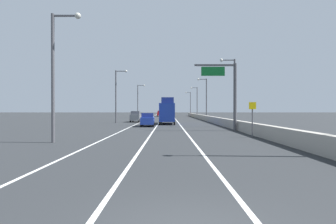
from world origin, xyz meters
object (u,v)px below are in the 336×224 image
lamp_post_right_third (206,96)px  car_red_2 (160,114)px  speed_advisory_sign (253,117)px  car_gray_1 (136,117)px  box_truck (168,112)px  lamp_post_right_fifth (190,102)px  car_blue_0 (148,120)px  lamp_post_left_near (57,68)px  lamp_post_left_far (139,99)px  car_yellow_3 (168,114)px  overhead_sign_gantry (229,88)px  lamp_post_right_fourth (197,100)px  lamp_post_left_mid (118,92)px  lamp_post_right_second (233,87)px

lamp_post_right_third → car_red_2: size_ratio=2.02×
speed_advisory_sign → lamp_post_right_third: 37.75m
car_gray_1 → box_truck: 9.00m
lamp_post_right_fifth → car_blue_0: (-11.43, -69.31, -4.44)m
car_gray_1 → lamp_post_left_near: bearing=-93.3°
lamp_post_right_fifth → lamp_post_left_far: 35.83m
lamp_post_left_near → car_yellow_3: (7.92, 67.09, -4.35)m
overhead_sign_gantry → car_gray_1: overhead_sign_gantry is taller
lamp_post_right_fifth → overhead_sign_gantry: bearing=-91.4°
lamp_post_right_fifth → car_red_2: 18.27m
lamp_post_right_fourth → car_gray_1: lamp_post_right_fourth is taller
car_blue_0 → car_red_2: 55.72m
overhead_sign_gantry → car_red_2: size_ratio=1.63×
lamp_post_right_third → lamp_post_left_near: 44.21m
car_red_2 → car_gray_1: bearing=-94.4°
lamp_post_left_mid → car_blue_0: (5.98, -9.34, -4.44)m
lamp_post_right_fourth → box_truck: 39.97m
speed_advisory_sign → car_blue_0: 18.37m
overhead_sign_gantry → car_yellow_3: bearing=96.9°
speed_advisory_sign → car_blue_0: speed_advisory_sign is taller
speed_advisory_sign → lamp_post_left_near: size_ratio=0.32×
lamp_post_left_near → lamp_post_left_mid: same height
lamp_post_left_near → lamp_post_left_mid: bearing=91.8°
lamp_post_right_fifth → car_blue_0: size_ratio=2.03×
lamp_post_left_near → lamp_post_left_far: size_ratio=1.00×
lamp_post_left_far → lamp_post_left_mid: bearing=-91.4°
lamp_post_right_fourth → lamp_post_left_near: same height
lamp_post_left_near → lamp_post_left_mid: (-0.87, 28.27, 0.00)m
lamp_post_right_second → car_red_2: bearing=101.5°
lamp_post_right_second → car_yellow_3: (-8.82, 49.53, -4.35)m
overhead_sign_gantry → speed_advisory_sign: 7.83m
lamp_post_right_third → car_blue_0: bearing=-116.6°
overhead_sign_gantry → lamp_post_left_near: lamp_post_left_near is taller
car_blue_0 → car_gray_1: (-3.25, 13.50, 0.09)m
lamp_post_right_fourth → speed_advisory_sign: bearing=-91.4°
lamp_post_left_far → car_red_2: bearing=73.7°
overhead_sign_gantry → car_red_2: 64.68m
car_red_2 → box_truck: box_truck is taller
car_blue_0 → box_truck: 7.52m
lamp_post_right_fourth → lamp_post_left_mid: bearing=-115.7°
car_blue_0 → car_yellow_3: size_ratio=0.96×
lamp_post_right_fifth → box_truck: lamp_post_right_fifth is taller
lamp_post_right_fifth → lamp_post_left_near: bearing=-100.6°
overhead_sign_gantry → lamp_post_right_fifth: (1.85, 77.45, 0.66)m
lamp_post_left_mid → lamp_post_left_far: same height
overhead_sign_gantry → lamp_post_right_fourth: 53.93m
car_red_2 → box_truck: bearing=-86.8°
lamp_post_left_far → car_red_2: size_ratio=2.02×
lamp_post_right_third → lamp_post_right_fourth: size_ratio=1.00×
car_gray_1 → lamp_post_right_third: bearing=31.1°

